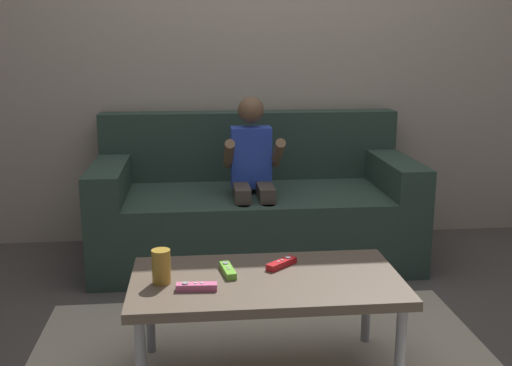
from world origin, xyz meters
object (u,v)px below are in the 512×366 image
game_remote_pink_center (196,287)px  game_remote_red_far_corner (282,263)px  coffee_table (266,287)px  person_seated_on_couch (252,173)px  game_remote_lime_near_edge (228,270)px  soda_can (161,266)px  couch (254,209)px

game_remote_pink_center → game_remote_red_far_corner: same height
game_remote_red_far_corner → coffee_table: bearing=-124.0°
person_seated_on_couch → game_remote_lime_near_edge: size_ratio=6.40×
coffee_table → soda_can: size_ratio=7.97×
game_remote_pink_center → game_remote_red_far_corner: 0.37m
game_remote_lime_near_edge → soda_can: (-0.24, -0.07, 0.05)m
couch → game_remote_lime_near_edge: bearing=-100.0°
person_seated_on_couch → game_remote_lime_near_edge: person_seated_on_couch is taller
coffee_table → game_remote_lime_near_edge: size_ratio=6.75×
person_seated_on_couch → game_remote_lime_near_edge: 1.07m
coffee_table → game_remote_lime_near_edge: game_remote_lime_near_edge is taller
person_seated_on_couch → coffee_table: size_ratio=0.95×
coffee_table → couch: bearing=86.4°
game_remote_lime_near_edge → game_remote_red_far_corner: same height
coffee_table → game_remote_pink_center: 0.27m
game_remote_pink_center → coffee_table: bearing=19.0°
game_remote_lime_near_edge → couch: bearing=80.0°
coffee_table → soda_can: (-0.37, -0.01, 0.10)m
game_remote_red_far_corner → soda_can: soda_can is taller
coffee_table → game_remote_pink_center: bearing=-161.0°
game_remote_lime_near_edge → person_seated_on_couch: bearing=79.7°
couch → game_remote_red_far_corner: couch is taller
couch → game_remote_pink_center: (-0.33, -1.36, 0.11)m
couch → soda_can: couch is taller
game_remote_pink_center → soda_can: size_ratio=1.16×
couch → game_remote_red_far_corner: 1.17m
soda_can → coffee_table: bearing=1.5°
couch → coffee_table: couch is taller
coffee_table → soda_can: 0.38m
coffee_table → game_remote_lime_near_edge: 0.15m
game_remote_red_far_corner → game_remote_pink_center: bearing=-149.3°
game_remote_lime_near_edge → coffee_table: bearing=-22.4°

